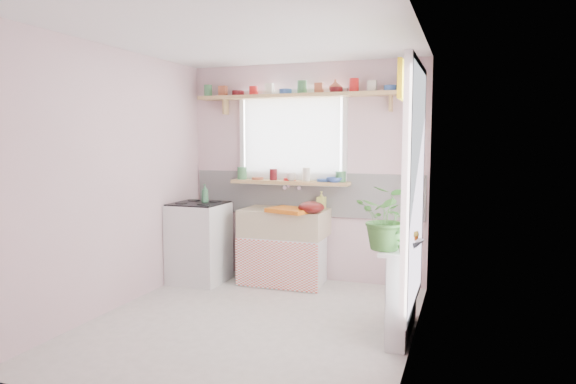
% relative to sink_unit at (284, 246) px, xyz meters
% --- Properties ---
extents(room, '(3.20, 3.20, 3.20)m').
position_rel_sink_unit_xyz_m(room, '(0.81, -0.43, 0.94)').
color(room, silver).
rests_on(room, ground).
extents(sink_unit, '(0.95, 0.65, 1.11)m').
position_rel_sink_unit_xyz_m(sink_unit, '(0.00, 0.00, 0.00)').
color(sink_unit, white).
rests_on(sink_unit, ground).
extents(cooker, '(0.58, 0.58, 0.93)m').
position_rel_sink_unit_xyz_m(cooker, '(-0.95, -0.24, 0.03)').
color(cooker, white).
rests_on(cooker, ground).
extents(radiator_ledge, '(0.22, 0.95, 0.78)m').
position_rel_sink_unit_xyz_m(radiator_ledge, '(1.45, -1.09, -0.03)').
color(radiator_ledge, white).
rests_on(radiator_ledge, ground).
extents(windowsill, '(1.40, 0.22, 0.04)m').
position_rel_sink_unit_xyz_m(windowsill, '(-0.00, 0.19, 0.71)').
color(windowsill, tan).
rests_on(windowsill, room).
extents(pine_shelf, '(2.52, 0.24, 0.04)m').
position_rel_sink_unit_xyz_m(pine_shelf, '(0.15, 0.18, 1.69)').
color(pine_shelf, tan).
rests_on(pine_shelf, room).
extents(shelf_crockery, '(2.47, 0.11, 0.12)m').
position_rel_sink_unit_xyz_m(shelf_crockery, '(0.13, 0.18, 1.76)').
color(shelf_crockery, '#3F7F4C').
rests_on(shelf_crockery, pine_shelf).
extents(sill_crockery, '(1.35, 0.11, 0.12)m').
position_rel_sink_unit_xyz_m(sill_crockery, '(-0.02, 0.19, 0.78)').
color(sill_crockery, '#3F7F4C').
rests_on(sill_crockery, windowsill).
extents(dish_tray, '(0.53, 0.45, 0.04)m').
position_rel_sink_unit_xyz_m(dish_tray, '(0.14, -0.19, 0.44)').
color(dish_tray, orange).
rests_on(dish_tray, sink_unit).
extents(colander, '(0.33, 0.33, 0.13)m').
position_rel_sink_unit_xyz_m(colander, '(0.37, -0.19, 0.48)').
color(colander, '#57100F').
rests_on(colander, sink_unit).
extents(jade_plant, '(0.54, 0.49, 0.51)m').
position_rel_sink_unit_xyz_m(jade_plant, '(1.36, -1.41, 0.60)').
color(jade_plant, '#396E2C').
rests_on(jade_plant, radiator_ledge).
extents(fruit_bowl, '(0.36, 0.36, 0.07)m').
position_rel_sink_unit_xyz_m(fruit_bowl, '(1.48, -1.27, 0.38)').
color(fruit_bowl, silver).
rests_on(fruit_bowl, radiator_ledge).
extents(herb_pot, '(0.13, 0.09, 0.22)m').
position_rel_sink_unit_xyz_m(herb_pot, '(1.48, -1.49, 0.46)').
color(herb_pot, '#356E2C').
rests_on(herb_pot, radiator_ledge).
extents(soap_bottle_sink, '(0.09, 0.10, 0.20)m').
position_rel_sink_unit_xyz_m(soap_bottle_sink, '(0.37, 0.21, 0.52)').
color(soap_bottle_sink, '#D5D960').
rests_on(soap_bottle_sink, sink_unit).
extents(sill_cup, '(0.15, 0.15, 0.09)m').
position_rel_sink_unit_xyz_m(sill_cup, '(0.05, 0.13, 0.77)').
color(sill_cup, beige).
rests_on(sill_cup, windowsill).
extents(sill_bowl, '(0.21, 0.21, 0.05)m').
position_rel_sink_unit_xyz_m(sill_bowl, '(0.54, 0.13, 0.75)').
color(sill_bowl, '#3558AD').
rests_on(sill_bowl, windowsill).
extents(shelf_vase, '(0.17, 0.17, 0.15)m').
position_rel_sink_unit_xyz_m(shelf_vase, '(0.52, 0.22, 1.78)').
color(shelf_vase, '#A34F32').
rests_on(shelf_vase, pine_shelf).
extents(cooker_bottle, '(0.08, 0.08, 0.21)m').
position_rel_sink_unit_xyz_m(cooker_bottle, '(-0.88, -0.22, 0.59)').
color(cooker_bottle, '#3B764D').
rests_on(cooker_bottle, cooker).
extents(fruit, '(0.20, 0.14, 0.10)m').
position_rel_sink_unit_xyz_m(fruit, '(1.49, -1.26, 0.43)').
color(fruit, '#D95312').
rests_on(fruit, fruit_bowl).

